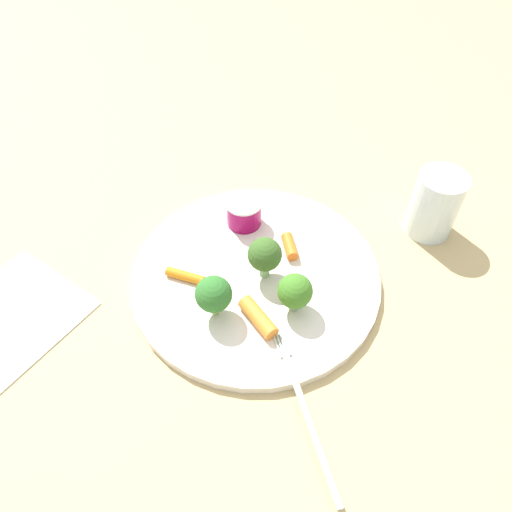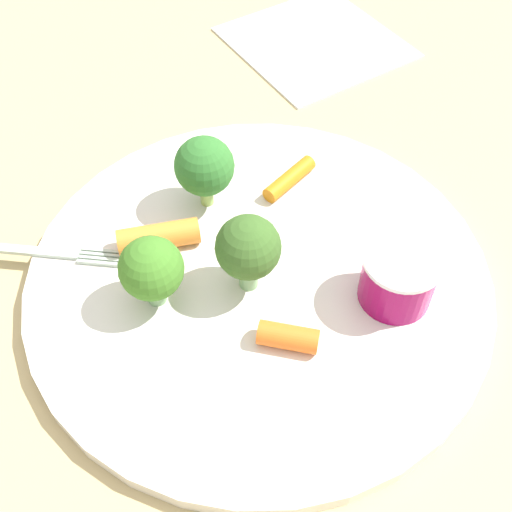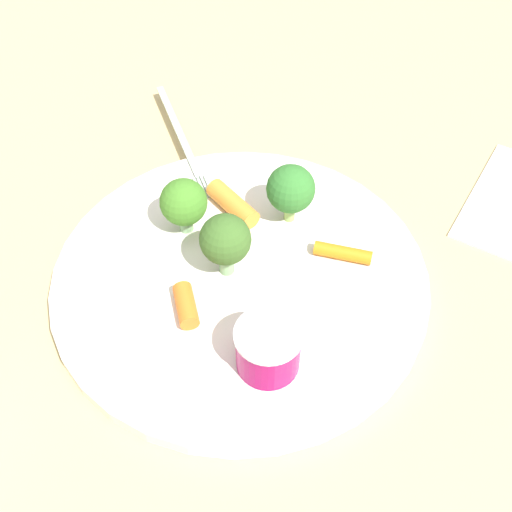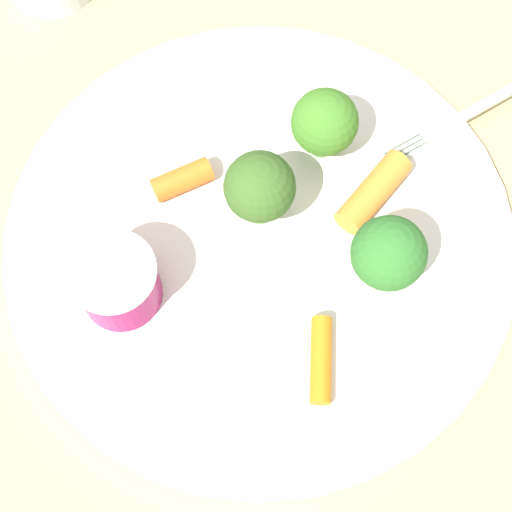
% 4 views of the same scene
% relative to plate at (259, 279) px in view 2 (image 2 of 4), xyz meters
% --- Properties ---
extents(ground_plane, '(2.40, 2.40, 0.00)m').
position_rel_plate_xyz_m(ground_plane, '(0.00, 0.00, -0.01)').
color(ground_plane, tan).
extents(plate, '(0.30, 0.30, 0.01)m').
position_rel_plate_xyz_m(plate, '(0.00, 0.00, 0.00)').
color(plate, silver).
rests_on(plate, ground_plane).
extents(sauce_cup, '(0.05, 0.05, 0.04)m').
position_rel_plate_xyz_m(sauce_cup, '(-0.08, 0.04, 0.02)').
color(sauce_cup, '#8E084A').
rests_on(sauce_cup, plate).
extents(broccoli_floret_0, '(0.04, 0.04, 0.06)m').
position_rel_plate_xyz_m(broccoli_floret_0, '(0.01, -0.07, 0.04)').
color(broccoli_floret_0, '#94BA60').
rests_on(broccoli_floret_0, plate).
extents(broccoli_floret_1, '(0.04, 0.04, 0.06)m').
position_rel_plate_xyz_m(broccoli_floret_1, '(0.01, 0.01, 0.04)').
color(broccoli_floret_1, '#7DAC75').
rests_on(broccoli_floret_1, plate).
extents(broccoli_floret_2, '(0.04, 0.04, 0.05)m').
position_rel_plate_xyz_m(broccoli_floret_2, '(0.07, -0.00, 0.04)').
color(broccoli_floret_2, '#7FAA74').
rests_on(broccoli_floret_2, plate).
extents(carrot_stick_0, '(0.05, 0.03, 0.01)m').
position_rel_plate_xyz_m(carrot_stick_0, '(-0.05, -0.07, 0.01)').
color(carrot_stick_0, orange).
rests_on(carrot_stick_0, plate).
extents(carrot_stick_1, '(0.04, 0.03, 0.01)m').
position_rel_plate_xyz_m(carrot_stick_1, '(0.00, 0.06, 0.01)').
color(carrot_stick_1, orange).
rests_on(carrot_stick_1, plate).
extents(carrot_stick_2, '(0.06, 0.02, 0.02)m').
position_rel_plate_xyz_m(carrot_stick_2, '(0.06, -0.04, 0.01)').
color(carrot_stick_2, orange).
rests_on(carrot_stick_2, plate).
extents(napkin, '(0.17, 0.18, 0.00)m').
position_rel_plate_xyz_m(napkin, '(-0.14, -0.25, -0.00)').
color(napkin, white).
rests_on(napkin, ground_plane).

